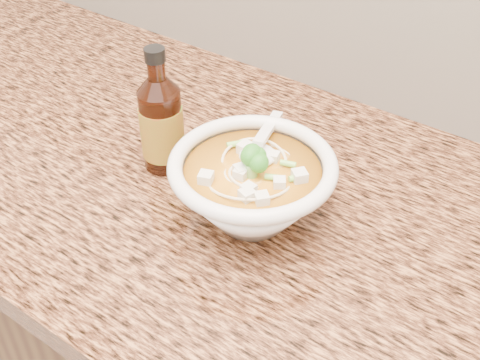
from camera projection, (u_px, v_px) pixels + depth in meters
The scene contains 3 objects.
counter_slab at pixel (289, 216), 0.86m from camera, with size 4.00×0.68×0.04m, color #A96D3E.
soup_bowl at pixel (252, 188), 0.79m from camera, with size 0.22×0.25×0.12m.
hot_sauce_bottle at pixel (162, 124), 0.87m from camera, with size 0.08×0.08×0.19m.
Camera 1 is at (0.31, 1.12, 1.46)m, focal length 45.00 mm.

